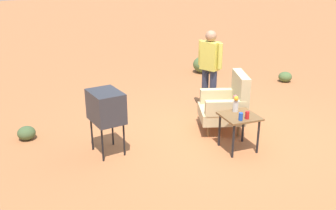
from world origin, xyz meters
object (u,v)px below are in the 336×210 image
flower_vase (236,103)px  person_standing (210,66)px  armchair (227,104)px  tv_on_stand (106,107)px  soda_can_red (247,115)px  side_table (239,120)px  soda_can_blue (241,117)px

flower_vase → person_standing: bearing=168.2°
armchair → flower_vase: 0.64m
tv_on_stand → flower_vase: 2.07m
person_standing → flower_vase: person_standing is taller
tv_on_stand → flower_vase: tv_on_stand is taller
soda_can_red → flower_vase: size_ratio=0.46×
side_table → tv_on_stand: bearing=-107.5°
tv_on_stand → flower_vase: size_ratio=3.89×
person_standing → flower_vase: (1.62, -0.34, -0.19)m
armchair → soda_can_red: 0.94m
tv_on_stand → soda_can_blue: size_ratio=8.44×
armchair → side_table: (0.75, -0.20, 0.01)m
side_table → soda_can_red: size_ratio=4.88×
armchair → person_standing: bearing=171.2°
armchair → flower_vase: size_ratio=4.00×
tv_on_stand → soda_can_blue: tv_on_stand is taller
tv_on_stand → flower_vase: bearing=77.4°
armchair → tv_on_stand: bearing=-86.9°
side_table → flower_vase: flower_vase is taller
soda_can_blue → flower_vase: bearing=162.2°
soda_can_red → flower_vase: flower_vase is taller
tv_on_stand → soda_can_red: 2.18m
side_table → flower_vase: (-0.18, 0.02, 0.23)m
armchair → side_table: size_ratio=1.78×
tv_on_stand → person_standing: 2.64m
armchair → tv_on_stand: 2.22m
person_standing → soda_can_red: bearing=-9.5°
person_standing → armchair: bearing=-8.8°
armchair → soda_can_red: size_ratio=8.69×
side_table → flower_vase: 0.29m
soda_can_blue → soda_can_red: 0.13m
person_standing → soda_can_blue: person_standing is taller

